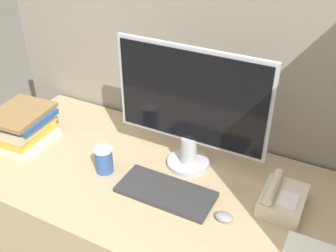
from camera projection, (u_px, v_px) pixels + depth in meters
The scene contains 8 objects.
cubicle_panel_rear at pixel (198, 98), 1.80m from camera, with size 2.04×0.04×1.77m.
desk at pixel (156, 240), 1.77m from camera, with size 1.64×0.76×0.72m.
monitor at pixel (190, 108), 1.51m from camera, with size 0.62×0.18×0.52m.
keyboard at pixel (166, 192), 1.50m from camera, with size 0.37×0.17×0.02m.
mouse at pixel (224, 217), 1.38m from camera, with size 0.06×0.05×0.02m.
coffee_cup at pixel (104, 160), 1.59m from camera, with size 0.08×0.08×0.11m.
book_stack at pixel (22, 127), 1.76m from camera, with size 0.25×0.28×0.16m.
desk_telephone at pixel (282, 199), 1.42m from camera, with size 0.15×0.20×0.10m.
Camera 1 is at (0.61, -0.67, 1.75)m, focal length 42.00 mm.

